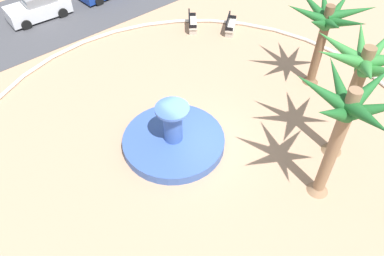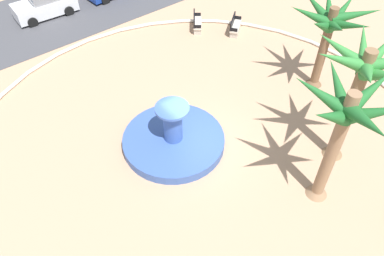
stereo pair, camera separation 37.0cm
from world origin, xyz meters
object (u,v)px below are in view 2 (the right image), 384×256
object	(u,v)px
bench_southwest	(197,24)
palm_tree_near_fountain	(362,78)
fountain	(174,139)
bench_north	(235,27)
parked_car_leftmost	(45,5)
palm_tree_mid_plaza	(344,121)
palm_tree_by_curb	(330,25)

from	to	relation	value
bench_southwest	palm_tree_near_fountain	bearing A→B (deg)	-99.30
fountain	bench_north	bearing A→B (deg)	30.83
bench_southwest	parked_car_leftmost	xyz separation A→B (m)	(-6.73, 7.63, 0.43)
palm_tree_mid_plaza	parked_car_leftmost	world-z (taller)	palm_tree_mid_plaza
palm_tree_near_fountain	palm_tree_mid_plaza	distance (m)	2.47
bench_north	palm_tree_near_fountain	bearing A→B (deg)	-109.39
palm_tree_near_fountain	bench_southwest	xyz separation A→B (m)	(1.96, 12.00, -3.96)
fountain	palm_tree_mid_plaza	world-z (taller)	palm_tree_mid_plaza
palm_tree_near_fountain	bench_north	xyz separation A→B (m)	(3.59, 10.20, -3.96)
fountain	palm_tree_near_fountain	xyz separation A→B (m)	(5.22, -4.94, 3.98)
bench_north	parked_car_leftmost	size ratio (longest dim) A/B	0.39
fountain	palm_tree_near_fountain	distance (m)	8.22
palm_tree_near_fountain	parked_car_leftmost	world-z (taller)	palm_tree_near_fountain
fountain	palm_tree_by_curb	world-z (taller)	palm_tree_by_curb
bench_north	palm_tree_mid_plaza	bearing A→B (deg)	-117.90
palm_tree_near_fountain	bench_southwest	bearing A→B (deg)	80.70
palm_tree_by_curb	bench_southwest	world-z (taller)	palm_tree_by_curb
palm_tree_near_fountain	parked_car_leftmost	size ratio (longest dim) A/B	1.41
palm_tree_mid_plaza	parked_car_leftmost	distance (m)	20.96
palm_tree_mid_plaza	bench_north	bearing A→B (deg)	62.10
palm_tree_by_curb	palm_tree_mid_plaza	world-z (taller)	palm_tree_mid_plaza
bench_north	palm_tree_by_curb	bearing A→B (deg)	-92.41
fountain	bench_southwest	size ratio (longest dim) A/B	2.98
fountain	parked_car_leftmost	xyz separation A→B (m)	(0.46, 14.70, 0.46)
palm_tree_by_curb	bench_north	bearing A→B (deg)	87.59
bench_southwest	parked_car_leftmost	size ratio (longest dim) A/B	0.38
bench_southwest	palm_tree_by_curb	bearing A→B (deg)	-80.74
palm_tree_near_fountain	palm_tree_by_curb	size ratio (longest dim) A/B	1.22
fountain	parked_car_leftmost	distance (m)	14.71
palm_tree_by_curb	bench_north	world-z (taller)	palm_tree_by_curb
fountain	palm_tree_mid_plaza	xyz separation A→B (m)	(2.93, -5.85, 3.81)
fountain	bench_southwest	distance (m)	10.07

